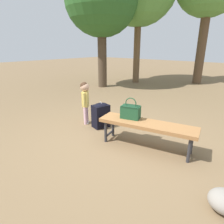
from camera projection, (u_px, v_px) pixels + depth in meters
ground_plane at (113, 141)px, 3.54m from camera, size 40.00×40.00×0.00m
park_bench at (147, 126)px, 3.18m from camera, size 1.65×0.75×0.45m
handbag at (131, 111)px, 3.32m from camera, size 0.36×0.26×0.37m
child_standing at (85, 96)px, 4.13m from camera, size 0.19×0.22×0.92m
backpack_large at (101, 115)px, 4.05m from camera, size 0.34×0.38×0.56m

